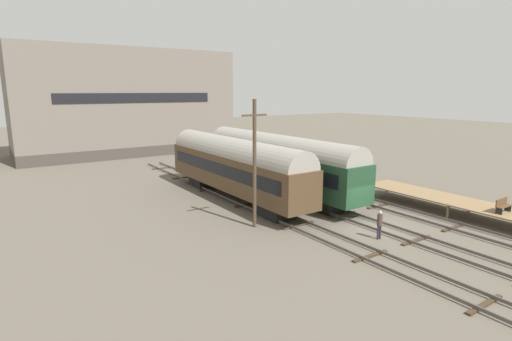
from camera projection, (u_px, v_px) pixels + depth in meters
name	position (u px, v px, depth m)	size (l,w,h in m)	color
ground_plane	(375.00, 227.00, 26.13)	(200.00, 200.00, 0.00)	#60594C
track_left	(330.00, 238.00, 23.86)	(2.60, 60.00, 0.26)	#4C4742
track_middle	(376.00, 225.00, 26.11)	(2.60, 60.00, 0.26)	#4C4742
track_right	(414.00, 214.00, 28.35)	(2.60, 60.00, 0.26)	#4C4742
train_car_brown	(234.00, 165.00, 32.34)	(2.90, 17.66, 5.07)	black
train_car_green	(277.00, 160.00, 34.33)	(2.84, 18.93, 5.13)	black
station_platform	(460.00, 202.00, 28.43)	(3.13, 14.87, 1.06)	#8C704C
bench	(503.00, 205.00, 25.69)	(1.40, 0.40, 0.91)	brown
person_worker	(380.00, 222.00, 23.82)	(0.32, 0.32, 1.79)	#282833
utility_pole	(255.00, 162.00, 25.35)	(1.80, 0.24, 8.28)	#473828
warehouse_building	(125.00, 102.00, 56.68)	(28.84, 11.86, 14.32)	#46403A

